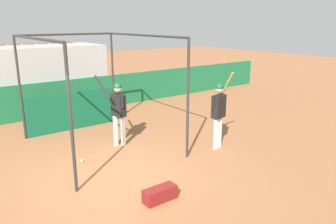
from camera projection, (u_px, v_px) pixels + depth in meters
The scene contains 8 objects.
ground_plane at pixel (116, 179), 7.50m from camera, with size 60.00×60.00×0.00m, color #935B38.
outfield_wall at pixel (36, 101), 12.03m from camera, with size 24.00×0.12×1.33m.
bleacher_section at pixel (25, 79), 12.83m from camera, with size 5.95×2.40×2.61m.
batting_cage at pixel (81, 93), 9.95m from camera, with size 3.14×4.13×3.14m.
player_batter at pixel (118, 108), 9.26m from camera, with size 0.59×0.84×2.03m.
player_waiting at pixel (219, 109), 9.09m from camera, with size 0.72×0.56×2.17m.
equipment_bag at pixel (160, 194), 6.57m from camera, with size 0.70×0.28×0.28m.
baseball at pixel (82, 161), 8.41m from camera, with size 0.07×0.07×0.07m.
Camera 1 is at (-3.14, -6.17, 3.48)m, focal length 35.00 mm.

